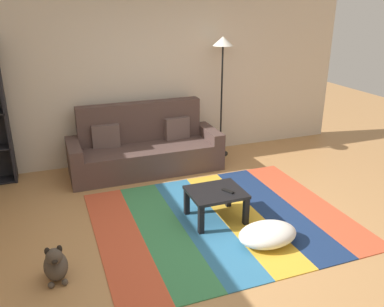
{
  "coord_description": "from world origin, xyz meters",
  "views": [
    {
      "loc": [
        -1.6,
        -3.6,
        2.45
      ],
      "look_at": [
        0.06,
        0.8,
        0.65
      ],
      "focal_mm": 37.62,
      "sensor_mm": 36.0,
      "label": 1
    }
  ],
  "objects_px": {
    "coffee_table": "(216,196)",
    "tv_remote": "(228,191)",
    "dog": "(56,265)",
    "standing_lamp": "(223,58)",
    "pouf": "(268,234)",
    "couch": "(145,148)"
  },
  "relations": [
    {
      "from": "tv_remote",
      "to": "pouf",
      "type": "bearing_deg",
      "value": -101.51
    },
    {
      "from": "pouf",
      "to": "standing_lamp",
      "type": "relative_size",
      "value": 0.34
    },
    {
      "from": "coffee_table",
      "to": "tv_remote",
      "type": "bearing_deg",
      "value": -31.37
    },
    {
      "from": "coffee_table",
      "to": "dog",
      "type": "relative_size",
      "value": 1.6
    },
    {
      "from": "couch",
      "to": "tv_remote",
      "type": "distance_m",
      "value": 1.93
    },
    {
      "from": "couch",
      "to": "standing_lamp",
      "type": "bearing_deg",
      "value": 7.45
    },
    {
      "from": "couch",
      "to": "tv_remote",
      "type": "height_order",
      "value": "couch"
    },
    {
      "from": "standing_lamp",
      "to": "pouf",
      "type": "bearing_deg",
      "value": -103.82
    },
    {
      "from": "couch",
      "to": "standing_lamp",
      "type": "distance_m",
      "value": 1.86
    },
    {
      "from": "coffee_table",
      "to": "pouf",
      "type": "relative_size",
      "value": 0.98
    },
    {
      "from": "coffee_table",
      "to": "standing_lamp",
      "type": "relative_size",
      "value": 0.33
    },
    {
      "from": "couch",
      "to": "pouf",
      "type": "relative_size",
      "value": 3.47
    },
    {
      "from": "coffee_table",
      "to": "tv_remote",
      "type": "height_order",
      "value": "tv_remote"
    },
    {
      "from": "couch",
      "to": "standing_lamp",
      "type": "xyz_separation_m",
      "value": [
        1.35,
        0.18,
        1.27
      ]
    },
    {
      "from": "pouf",
      "to": "dog",
      "type": "height_order",
      "value": "dog"
    },
    {
      "from": "pouf",
      "to": "standing_lamp",
      "type": "bearing_deg",
      "value": 76.18
    },
    {
      "from": "pouf",
      "to": "standing_lamp",
      "type": "distance_m",
      "value": 3.11
    },
    {
      "from": "coffee_table",
      "to": "dog",
      "type": "bearing_deg",
      "value": -165.14
    },
    {
      "from": "coffee_table",
      "to": "standing_lamp",
      "type": "bearing_deg",
      "value": 64.11
    },
    {
      "from": "couch",
      "to": "standing_lamp",
      "type": "height_order",
      "value": "standing_lamp"
    },
    {
      "from": "standing_lamp",
      "to": "tv_remote",
      "type": "height_order",
      "value": "standing_lamp"
    },
    {
      "from": "dog",
      "to": "standing_lamp",
      "type": "height_order",
      "value": "standing_lamp"
    }
  ]
}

